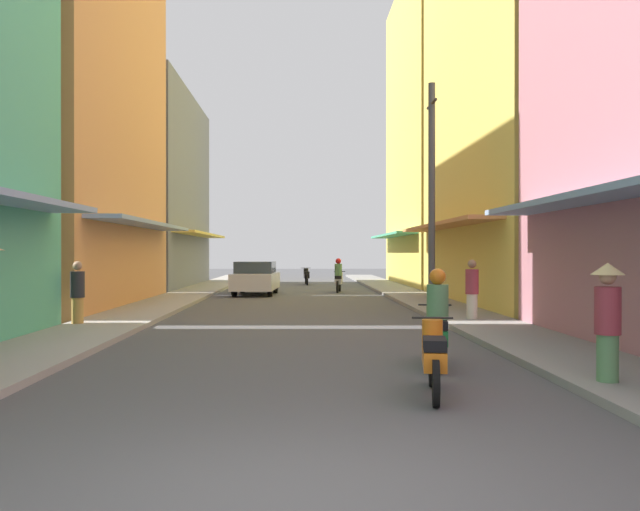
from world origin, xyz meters
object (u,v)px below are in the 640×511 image
Objects in this scene: motorbike_orange at (434,356)px; parked_car at (256,278)px; motorbike_silver at (339,277)px; pedestrian_far at (472,291)px; motorbike_black at (306,276)px; pedestrian_crossing at (608,319)px; utility_pole at (432,197)px; pedestrian_midway at (77,295)px; motorbike_green at (437,323)px.

parked_car is at bearing 99.91° from motorbike_orange.
motorbike_silver is 1.09× the size of pedestrian_far.
motorbike_silver is at bearing -79.21° from motorbike_black.
pedestrian_crossing is (-0.38, -8.54, 0.13)m from pedestrian_far.
pedestrian_crossing is at bearing -88.56° from utility_pole.
pedestrian_midway is (-3.45, -12.95, 0.07)m from parked_car.
motorbike_silver is 4.13m from parked_car.
pedestrian_crossing is at bearing -39.00° from pedestrian_midway.
pedestrian_crossing is (9.45, -7.65, 0.14)m from pedestrian_midway.
motorbike_green is (1.83, -27.92, 0.20)m from motorbike_black.
pedestrian_midway is at bearing 141.00° from pedestrian_crossing.
motorbike_orange is at bearing -48.02° from pedestrian_midway.
motorbike_orange is at bearing -90.19° from motorbike_silver.
pedestrian_far reaches higher than motorbike_black.
pedestrian_far is at bearing -72.64° from utility_pole.
motorbike_orange is (-0.07, -22.63, -0.20)m from motorbike_silver.
utility_pole reaches higher than motorbike_black.
pedestrian_crossing is at bearing -45.95° from motorbike_green.
motorbike_black is 1.10× the size of pedestrian_far.
motorbike_silver is 16.40m from pedestrian_midway.
motorbike_silver is at bearing 91.15° from motorbike_green.
pedestrian_crossing reaches higher than motorbike_silver.
motorbike_orange is at bearing -100.96° from utility_pole.
motorbike_silver is 1.11× the size of pedestrian_midway.
pedestrian_crossing reaches higher than pedestrian_far.
motorbike_silver is 7.60m from motorbike_black.
pedestrian_far is at bearing -62.13° from parked_car.
motorbike_black is at bearing 100.86° from pedestrian_far.
utility_pole reaches higher than parked_car.
motorbike_green is 0.43× the size of parked_car.
motorbike_black is 1.07× the size of pedestrian_crossing.
motorbike_silver reaches higher than motorbike_orange.
parked_car is at bearing -103.91° from motorbike_black.
motorbike_green is at bearing -88.85° from motorbike_silver.
utility_pole reaches higher than motorbike_orange.
motorbike_green reaches higher than parked_car.
parked_car is (-4.12, 18.67, 0.04)m from motorbike_green.
motorbike_silver is 22.63m from motorbike_orange.
pedestrian_far reaches higher than parked_car.
motorbike_orange is (1.35, -30.09, 0.00)m from motorbike_black.
pedestrian_midway is at bearing -104.49° from motorbike_black.
pedestrian_midway is (-7.16, -14.75, 0.11)m from motorbike_silver.
motorbike_silver is at bearing 95.83° from pedestrian_crossing.
pedestrian_midway is at bearing -104.91° from parked_car.
utility_pole is (2.10, 10.83, 2.94)m from motorbike_orange.
pedestrian_crossing is (3.71, -29.86, 0.45)m from motorbike_black.
motorbike_black is 1.01× the size of motorbike_orange.
pedestrian_midway is (-5.74, -22.21, 0.31)m from motorbike_black.
motorbike_silver is 14.12m from pedestrian_far.
pedestrian_far is (2.74, 8.76, 0.32)m from motorbike_orange.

